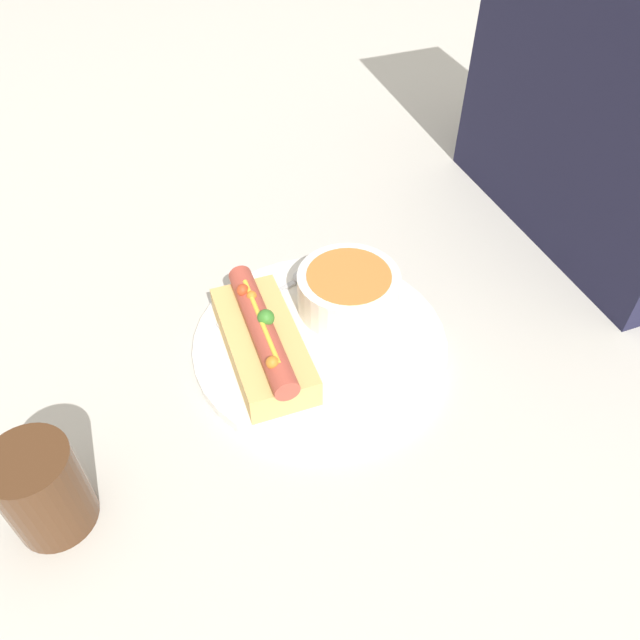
# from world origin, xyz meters

# --- Properties ---
(ground_plane) EXTENTS (4.00, 4.00, 0.00)m
(ground_plane) POSITION_xyz_m (0.00, 0.00, 0.00)
(ground_plane) COLOR #BCB7AD
(dinner_plate) EXTENTS (0.28, 0.28, 0.01)m
(dinner_plate) POSITION_xyz_m (0.00, 0.00, 0.01)
(dinner_plate) COLOR white
(dinner_plate) RESTS_ON ground_plane
(hot_dog) EXTENTS (0.18, 0.08, 0.06)m
(hot_dog) POSITION_xyz_m (0.00, -0.06, 0.04)
(hot_dog) COLOR #DBAD60
(hot_dog) RESTS_ON dinner_plate
(soup_bowl) EXTENTS (0.12, 0.12, 0.05)m
(soup_bowl) POSITION_xyz_m (-0.04, 0.05, 0.04)
(soup_bowl) COLOR silver
(soup_bowl) RESTS_ON dinner_plate
(spoon) EXTENTS (0.07, 0.14, 0.01)m
(spoon) POSITION_xyz_m (-0.10, -0.00, 0.02)
(spoon) COLOR #B7B7BC
(spoon) RESTS_ON dinner_plate
(drinking_glass) EXTENTS (0.07, 0.07, 0.09)m
(drinking_glass) POSITION_xyz_m (0.11, -0.29, 0.05)
(drinking_glass) COLOR #4C2D19
(drinking_glass) RESTS_ON ground_plane
(seated_diner) EXTENTS (0.40, 0.18, 0.52)m
(seated_diner) POSITION_xyz_m (-0.10, 0.42, 0.22)
(seated_diner) COLOR #1E1E38
(seated_diner) RESTS_ON ground_plane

